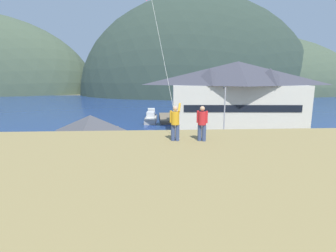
{
  "coord_description": "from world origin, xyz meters",
  "views": [
    {
      "loc": [
        -2.94,
        -21.65,
        9.39
      ],
      "look_at": [
        -1.21,
        9.0,
        3.38
      ],
      "focal_mm": 28.1,
      "sensor_mm": 36.0,
      "label": 1
    }
  ],
  "objects_px": {
    "harbor_lodge": "(237,94)",
    "person_companion": "(202,122)",
    "storage_shed_near_lot": "(91,136)",
    "moored_boat_outer_mooring": "(182,114)",
    "parked_car_back_row_right": "(235,149)",
    "moored_boat_wharfside": "(151,115)",
    "person_kite_flyer": "(175,122)",
    "parked_car_back_row_left": "(269,172)",
    "parked_car_front_row_red": "(164,169)",
    "moored_boat_inner_slip": "(151,119)",
    "parked_car_lone_by_shed": "(80,172)",
    "wharf_dock": "(167,118)",
    "parking_light_pole": "(224,114)"
  },
  "relations": [
    {
      "from": "storage_shed_near_lot",
      "to": "moored_boat_outer_mooring",
      "type": "xyz_separation_m",
      "value": [
        13.43,
        28.21,
        -1.85
      ]
    },
    {
      "from": "storage_shed_near_lot",
      "to": "parked_car_back_row_left",
      "type": "xyz_separation_m",
      "value": [
        17.08,
        -8.38,
        -1.5
      ]
    },
    {
      "from": "wharf_dock",
      "to": "moored_boat_outer_mooring",
      "type": "xyz_separation_m",
      "value": [
        3.4,
        2.93,
        0.37
      ]
    },
    {
      "from": "moored_boat_wharfside",
      "to": "person_kite_flyer",
      "type": "distance_m",
      "value": 44.98
    },
    {
      "from": "harbor_lodge",
      "to": "moored_boat_outer_mooring",
      "type": "height_order",
      "value": "harbor_lodge"
    },
    {
      "from": "harbor_lodge",
      "to": "person_kite_flyer",
      "type": "relative_size",
      "value": 12.59
    },
    {
      "from": "parked_car_back_row_left",
      "to": "parked_car_lone_by_shed",
      "type": "bearing_deg",
      "value": 177.08
    },
    {
      "from": "parked_car_front_row_red",
      "to": "parked_car_back_row_right",
      "type": "bearing_deg",
      "value": 35.69
    },
    {
      "from": "moored_boat_wharfside",
      "to": "person_kite_flyer",
      "type": "xyz_separation_m",
      "value": [
        1.52,
        -44.5,
        6.38
      ]
    },
    {
      "from": "harbor_lodge",
      "to": "person_companion",
      "type": "xyz_separation_m",
      "value": [
        -11.72,
        -31.22,
        0.95
      ]
    },
    {
      "from": "moored_boat_wharfside",
      "to": "parking_light_pole",
      "type": "relative_size",
      "value": 0.86
    },
    {
      "from": "moored_boat_inner_slip",
      "to": "person_companion",
      "type": "height_order",
      "value": "person_companion"
    },
    {
      "from": "parked_car_back_row_right",
      "to": "storage_shed_near_lot",
      "type": "bearing_deg",
      "value": 175.24
    },
    {
      "from": "storage_shed_near_lot",
      "to": "moored_boat_outer_mooring",
      "type": "distance_m",
      "value": 31.3
    },
    {
      "from": "parked_car_lone_by_shed",
      "to": "parking_light_pole",
      "type": "distance_m",
      "value": 18.71
    },
    {
      "from": "parked_car_front_row_red",
      "to": "parked_car_back_row_left",
      "type": "bearing_deg",
      "value": -6.88
    },
    {
      "from": "moored_boat_inner_slip",
      "to": "parking_light_pole",
      "type": "relative_size",
      "value": 0.89
    },
    {
      "from": "moored_boat_inner_slip",
      "to": "parked_car_lone_by_shed",
      "type": "relative_size",
      "value": 1.6
    },
    {
      "from": "wharf_dock",
      "to": "parked_car_front_row_red",
      "type": "height_order",
      "value": "parked_car_front_row_red"
    },
    {
      "from": "storage_shed_near_lot",
      "to": "person_companion",
      "type": "height_order",
      "value": "person_companion"
    },
    {
      "from": "storage_shed_near_lot",
      "to": "person_companion",
      "type": "distance_m",
      "value": 19.96
    },
    {
      "from": "storage_shed_near_lot",
      "to": "parked_car_lone_by_shed",
      "type": "relative_size",
      "value": 1.39
    },
    {
      "from": "parked_car_front_row_red",
      "to": "moored_boat_inner_slip",
      "type": "bearing_deg",
      "value": 92.66
    },
    {
      "from": "parked_car_back_row_left",
      "to": "parked_car_front_row_red",
      "type": "xyz_separation_m",
      "value": [
        -9.1,
        1.1,
        0.0
      ]
    },
    {
      "from": "parked_car_back_row_right",
      "to": "moored_boat_outer_mooring",
      "type": "bearing_deg",
      "value": 95.44
    },
    {
      "from": "moored_boat_wharfside",
      "to": "parked_car_back_row_right",
      "type": "distance_m",
      "value": 30.55
    },
    {
      "from": "harbor_lodge",
      "to": "person_companion",
      "type": "height_order",
      "value": "harbor_lodge"
    },
    {
      "from": "moored_boat_outer_mooring",
      "to": "storage_shed_near_lot",
      "type": "bearing_deg",
      "value": -115.45
    },
    {
      "from": "parked_car_front_row_red",
      "to": "person_kite_flyer",
      "type": "bearing_deg",
      "value": -88.98
    },
    {
      "from": "parked_car_lone_by_shed",
      "to": "parked_car_front_row_red",
      "type": "bearing_deg",
      "value": 2.04
    },
    {
      "from": "person_companion",
      "to": "parked_car_back_row_right",
      "type": "bearing_deg",
      "value": 66.56
    },
    {
      "from": "harbor_lodge",
      "to": "person_kite_flyer",
      "type": "xyz_separation_m",
      "value": [
        -13.04,
        -31.11,
        0.96
      ]
    },
    {
      "from": "storage_shed_near_lot",
      "to": "parked_car_back_row_right",
      "type": "xyz_separation_m",
      "value": [
        16.25,
        -1.35,
        -1.5
      ]
    },
    {
      "from": "storage_shed_near_lot",
      "to": "parking_light_pole",
      "type": "distance_m",
      "value": 16.33
    },
    {
      "from": "parked_car_back_row_right",
      "to": "parking_light_pole",
      "type": "xyz_separation_m",
      "value": [
        -0.25,
        3.98,
        3.48
      ]
    },
    {
      "from": "moored_boat_outer_mooring",
      "to": "parked_car_back_row_right",
      "type": "height_order",
      "value": "moored_boat_outer_mooring"
    },
    {
      "from": "parking_light_pole",
      "to": "parked_car_lone_by_shed",
      "type": "bearing_deg",
      "value": -146.41
    },
    {
      "from": "moored_boat_inner_slip",
      "to": "parked_car_back_row_right",
      "type": "height_order",
      "value": "moored_boat_inner_slip"
    },
    {
      "from": "harbor_lodge",
      "to": "parked_car_back_row_left",
      "type": "height_order",
      "value": "harbor_lodge"
    },
    {
      "from": "wharf_dock",
      "to": "moored_boat_inner_slip",
      "type": "distance_m",
      "value": 4.39
    },
    {
      "from": "moored_boat_outer_mooring",
      "to": "parked_car_front_row_red",
      "type": "height_order",
      "value": "moored_boat_outer_mooring"
    },
    {
      "from": "parked_car_back_row_right",
      "to": "parking_light_pole",
      "type": "relative_size",
      "value": 0.56
    },
    {
      "from": "person_kite_flyer",
      "to": "person_companion",
      "type": "bearing_deg",
      "value": -5.14
    },
    {
      "from": "moored_boat_wharfside",
      "to": "moored_boat_inner_slip",
      "type": "distance_m",
      "value": 5.07
    },
    {
      "from": "storage_shed_near_lot",
      "to": "moored_boat_wharfside",
      "type": "distance_m",
      "value": 28.49
    },
    {
      "from": "harbor_lodge",
      "to": "moored_boat_wharfside",
      "type": "bearing_deg",
      "value": 137.39
    },
    {
      "from": "parked_car_back_row_left",
      "to": "parked_car_front_row_red",
      "type": "bearing_deg",
      "value": 173.12
    },
    {
      "from": "moored_boat_wharfside",
      "to": "parked_car_back_row_left",
      "type": "height_order",
      "value": "moored_boat_wharfside"
    },
    {
      "from": "parked_car_front_row_red",
      "to": "parked_car_lone_by_shed",
      "type": "distance_m",
      "value": 7.31
    },
    {
      "from": "moored_boat_inner_slip",
      "to": "parked_car_back_row_right",
      "type": "distance_m",
      "value": 25.8
    }
  ]
}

